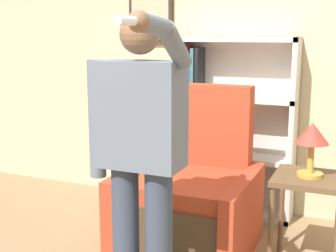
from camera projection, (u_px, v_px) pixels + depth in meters
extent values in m
cube|color=beige|center=(249.00, 54.00, 4.08)|extent=(8.00, 0.06, 2.80)
cube|color=#33281E|center=(151.00, 16.00, 4.31)|extent=(0.43, 0.04, 0.50)
cube|color=tan|center=(150.00, 15.00, 4.29)|extent=(0.37, 0.01, 0.44)
cube|color=silver|center=(178.00, 123.00, 4.26)|extent=(0.04, 0.28, 1.55)
cube|color=silver|center=(293.00, 132.00, 3.87)|extent=(0.04, 0.28, 1.55)
cube|color=silver|center=(237.00, 125.00, 4.19)|extent=(1.07, 0.01, 1.55)
cube|color=silver|center=(230.00, 210.00, 4.21)|extent=(1.07, 0.28, 0.04)
cube|color=silver|center=(232.00, 156.00, 4.11)|extent=(1.07, 0.28, 0.04)
cube|color=silver|center=(234.00, 98.00, 4.01)|extent=(1.07, 0.28, 0.04)
cube|color=silver|center=(235.00, 39.00, 3.92)|extent=(1.07, 0.28, 0.04)
cube|color=#337070|center=(182.00, 180.00, 4.35)|extent=(0.03, 0.21, 0.40)
cube|color=#337070|center=(186.00, 183.00, 4.34)|extent=(0.04, 0.16, 0.35)
cube|color=orange|center=(190.00, 187.00, 4.33)|extent=(0.04, 0.22, 0.29)
cube|color=#337070|center=(194.00, 180.00, 4.30)|extent=(0.04, 0.22, 0.43)
cube|color=#238438|center=(199.00, 186.00, 4.29)|extent=(0.04, 0.22, 0.32)
cube|color=red|center=(204.00, 187.00, 4.27)|extent=(0.05, 0.23, 0.32)
cube|color=#1E47B2|center=(184.00, 133.00, 4.26)|extent=(0.05, 0.20, 0.30)
cube|color=#337070|center=(189.00, 132.00, 4.24)|extent=(0.04, 0.23, 0.33)
cube|color=#5B99A8|center=(194.00, 134.00, 4.22)|extent=(0.05, 0.20, 0.31)
cube|color=red|center=(199.00, 128.00, 4.19)|extent=(0.03, 0.18, 0.41)
cube|color=white|center=(204.00, 135.00, 4.18)|extent=(0.05, 0.19, 0.29)
cube|color=red|center=(183.00, 72.00, 4.15)|extent=(0.03, 0.21, 0.38)
cube|color=red|center=(188.00, 70.00, 4.13)|extent=(0.05, 0.20, 0.42)
cube|color=#1E47B2|center=(192.00, 74.00, 4.12)|extent=(0.03, 0.17, 0.35)
cube|color=#337070|center=(196.00, 71.00, 4.10)|extent=(0.03, 0.23, 0.40)
cube|color=black|center=(200.00, 71.00, 4.09)|extent=(0.03, 0.20, 0.41)
cube|color=#4C3823|center=(188.00, 221.00, 3.43)|extent=(0.73, 0.84, 0.45)
cube|color=#B23D23|center=(186.00, 186.00, 3.33)|extent=(0.69, 0.72, 0.12)
cube|color=#B23D23|center=(205.00, 146.00, 3.68)|extent=(0.73, 0.16, 0.97)
cube|color=#B23D23|center=(137.00, 204.00, 3.57)|extent=(0.10, 0.92, 0.60)
cube|color=#B23D23|center=(243.00, 220.00, 3.25)|extent=(0.10, 0.92, 0.60)
cylinder|color=#384256|center=(126.00, 240.00, 2.63)|extent=(0.15, 0.15, 0.88)
cylinder|color=#384256|center=(159.00, 246.00, 2.55)|extent=(0.15, 0.15, 0.88)
cube|color=slate|center=(141.00, 115.00, 2.45)|extent=(0.45, 0.24, 0.56)
sphere|color=brown|center=(140.00, 34.00, 2.37)|extent=(0.21, 0.21, 0.21)
cylinder|color=slate|center=(97.00, 119.00, 2.56)|extent=(0.09, 0.09, 0.65)
cylinder|color=slate|center=(175.00, 46.00, 2.18)|extent=(0.09, 0.28, 0.23)
cylinder|color=slate|center=(153.00, 25.00, 1.94)|extent=(0.08, 0.27, 0.10)
sphere|color=brown|center=(139.00, 21.00, 1.83)|extent=(0.09, 0.09, 0.09)
cylinder|color=white|center=(127.00, 21.00, 1.74)|extent=(0.04, 0.15, 0.04)
cube|color=brown|center=(309.00, 179.00, 3.07)|extent=(0.46, 0.46, 0.04)
cylinder|color=brown|center=(271.00, 232.00, 3.03)|extent=(0.04, 0.04, 0.62)
cylinder|color=brown|center=(336.00, 243.00, 2.88)|extent=(0.04, 0.04, 0.62)
cylinder|color=brown|center=(281.00, 211.00, 3.39)|extent=(0.04, 0.04, 0.62)
cylinder|color=gold|center=(310.00, 174.00, 3.07)|extent=(0.17, 0.17, 0.02)
cylinder|color=gold|center=(311.00, 158.00, 3.04)|extent=(0.04, 0.04, 0.20)
cone|color=#B2382D|center=(312.00, 133.00, 3.01)|extent=(0.22, 0.22, 0.14)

